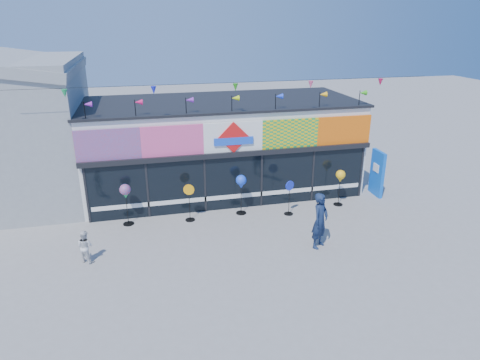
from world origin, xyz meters
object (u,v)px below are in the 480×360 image
object	(u,v)px
blue_sign	(377,173)
spinner_0	(125,193)
spinner_1	(189,202)
child	(85,246)
spinner_3	(289,197)
spinner_2	(241,183)
spinner_4	(340,177)
adult_man	(320,221)

from	to	relation	value
blue_sign	spinner_0	bearing A→B (deg)	-175.60
spinner_1	child	distance (m)	4.35
spinner_0	spinner_1	size ratio (longest dim) A/B	1.10
blue_sign	spinner_3	bearing A→B (deg)	-164.80
spinner_2	spinner_0	bearing A→B (deg)	179.27
spinner_1	spinner_2	bearing A→B (deg)	4.00
spinner_4	spinner_1	bearing A→B (deg)	-179.87
spinner_1	child	xyz separation A→B (m)	(-3.71, -2.27, -0.25)
spinner_3	spinner_4	world-z (taller)	spinner_4
blue_sign	spinner_4	world-z (taller)	blue_sign
spinner_3	child	world-z (taller)	spinner_3
spinner_2	child	distance (m)	6.36
blue_sign	spinner_0	distance (m)	10.94
spinner_0	spinner_4	size ratio (longest dim) A/B	1.06
spinner_1	spinner_2	xyz separation A→B (m)	(2.12, 0.15, 0.54)
blue_sign	spinner_1	distance (m)	8.57
spinner_3	adult_man	world-z (taller)	adult_man
spinner_3	spinner_1	bearing A→B (deg)	174.59
spinner_4	adult_man	xyz separation A→B (m)	(-2.26, -3.15, -0.26)
adult_man	spinner_3	bearing A→B (deg)	54.04
spinner_1	blue_sign	bearing A→B (deg)	4.70
spinner_1	adult_man	xyz separation A→B (m)	(4.13, -3.14, 0.20)
spinner_3	adult_man	xyz separation A→B (m)	(0.13, -2.76, 0.23)
spinner_3	adult_man	size ratio (longest dim) A/B	0.73
blue_sign	spinner_2	bearing A→B (deg)	-173.27
blue_sign	spinner_4	distance (m)	2.26
spinner_1	adult_man	distance (m)	5.19
blue_sign	adult_man	xyz separation A→B (m)	(-4.41, -3.84, -0.03)
spinner_0	spinner_4	xyz separation A→B (m)	(8.78, -0.19, -0.07)
blue_sign	child	bearing A→B (deg)	-164.54
spinner_0	spinner_4	world-z (taller)	spinner_0
spinner_1	spinner_3	xyz separation A→B (m)	(4.00, -0.38, -0.03)
spinner_0	adult_man	world-z (taller)	adult_man
spinner_0	child	size ratio (longest dim) A/B	1.50
blue_sign	spinner_3	distance (m)	4.67
blue_sign	spinner_1	xyz separation A→B (m)	(-8.54, -0.70, -0.23)
spinner_3	spinner_0	bearing A→B (deg)	174.77
spinner_3	blue_sign	bearing A→B (deg)	13.39
spinner_0	spinner_1	distance (m)	2.45
spinner_4	child	xyz separation A→B (m)	(-10.10, -2.29, -0.71)
spinner_2	adult_man	xyz separation A→B (m)	(2.01, -3.28, -0.34)
spinner_2	adult_man	distance (m)	3.86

